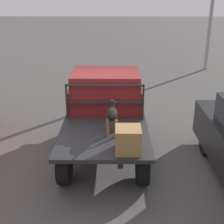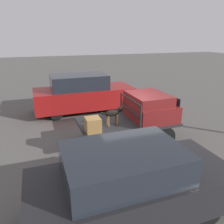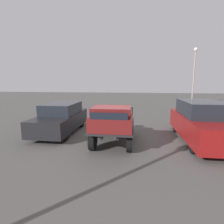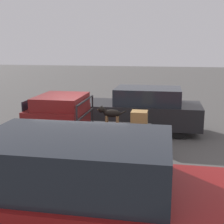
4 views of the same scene
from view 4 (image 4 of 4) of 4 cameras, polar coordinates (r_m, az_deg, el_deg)
The scene contains 8 objects.
ground_plane at distance 9.33m, azimuth -4.12°, elevation -8.40°, with size 80.00×80.00×0.00m, color #514F4C.
flatbed_truck at distance 9.13m, azimuth -4.18°, elevation -4.74°, with size 3.49×1.89×0.90m.
truck_cab at distance 9.21m, azimuth -9.68°, elevation -0.05°, with size 1.52×1.77×0.95m.
truck_headboard at distance 8.95m, azimuth -4.90°, elevation 0.42°, with size 0.04×1.77×0.84m.
dog at distance 8.99m, azimuth -0.45°, elevation -0.29°, with size 0.85×0.23×0.68m.
cargo_crate at distance 9.21m, azimuth 5.01°, elevation -1.28°, with size 0.47×0.47×0.47m.
parked_sedan at distance 11.96m, azimuth 5.75°, elevation 0.42°, with size 4.43×1.89×1.69m.
parked_pickup_far at distance 5.02m, azimuth -8.80°, elevation -15.39°, with size 5.11×2.01×1.97m.
Camera 4 is at (-2.19, 8.45, 3.28)m, focal length 50.00 mm.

